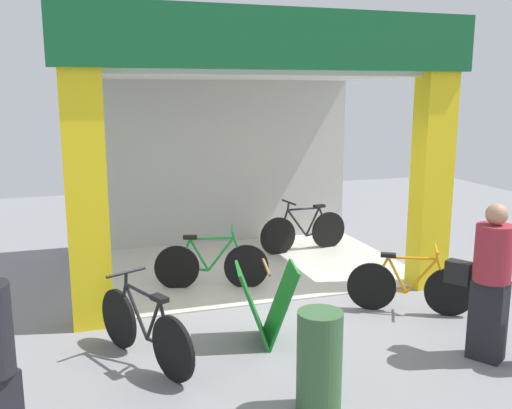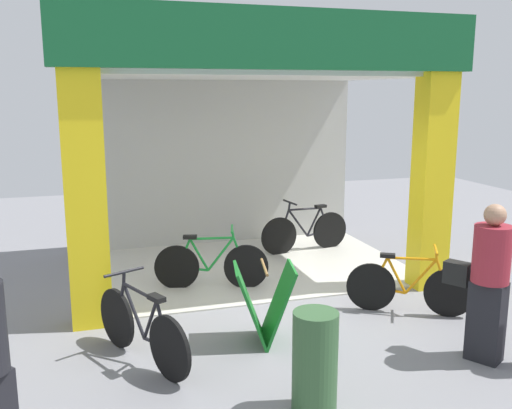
# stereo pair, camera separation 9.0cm
# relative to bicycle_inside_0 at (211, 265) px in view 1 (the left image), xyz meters

# --- Properties ---
(ground_plane) EXTENTS (17.93, 17.93, 0.00)m
(ground_plane) POSITION_rel_bicycle_inside_0_xyz_m (0.65, -0.79, -0.35)
(ground_plane) COLOR gray
(ground_plane) RESTS_ON ground
(shop_facade) EXTENTS (5.17, 3.49, 3.64)m
(shop_facade) POSITION_rel_bicycle_inside_0_xyz_m (0.65, 0.81, 1.60)
(shop_facade) COLOR beige
(shop_facade) RESTS_ON ground
(bicycle_inside_0) EXTENTS (1.53, 0.52, 0.87)m
(bicycle_inside_0) POSITION_rel_bicycle_inside_0_xyz_m (0.00, 0.00, 0.00)
(bicycle_inside_0) COLOR black
(bicycle_inside_0) RESTS_ON ground
(bicycle_inside_1) EXTENTS (1.62, 0.45, 0.90)m
(bicycle_inside_1) POSITION_rel_bicycle_inside_0_xyz_m (1.93, 1.34, 0.01)
(bicycle_inside_1) COLOR black
(bicycle_inside_1) RESTS_ON ground
(bicycle_parked_0) EXTENTS (1.35, 0.80, 0.84)m
(bicycle_parked_0) POSITION_rel_bicycle_inside_0_xyz_m (2.13, -1.59, -0.01)
(bicycle_parked_0) COLOR black
(bicycle_parked_0) RESTS_ON ground
(bicycle_parked_1) EXTENTS (0.74, 1.49, 0.90)m
(bicycle_parked_1) POSITION_rel_bicycle_inside_0_xyz_m (-1.14, -1.94, 0.01)
(bicycle_parked_1) COLOR black
(bicycle_parked_1) RESTS_ON ground
(sandwich_board_sign) EXTENTS (0.74, 0.68, 0.87)m
(sandwich_board_sign) POSITION_rel_bicycle_inside_0_xyz_m (0.18, -1.84, 0.09)
(sandwich_board_sign) COLOR #197226
(sandwich_board_sign) RESTS_ON ground
(pedestrian_0) EXTENTS (0.55, 0.68, 1.62)m
(pedestrian_0) POSITION_rel_bicycle_inside_0_xyz_m (2.18, -2.88, 0.50)
(pedestrian_0) COLOR black
(pedestrian_0) RESTS_ON ground
(trash_bin) EXTENTS (0.39, 0.39, 0.89)m
(trash_bin) POSITION_rel_bicycle_inside_0_xyz_m (0.17, -3.27, 0.10)
(trash_bin) COLOR #335933
(trash_bin) RESTS_ON ground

